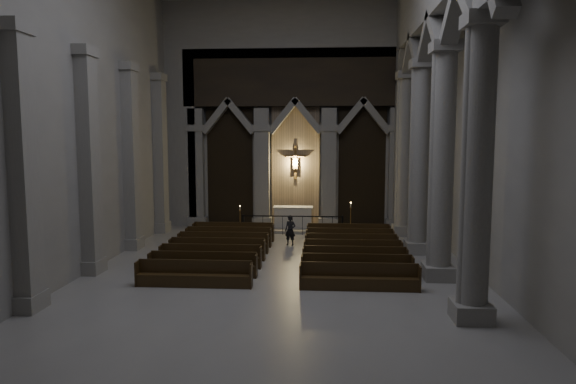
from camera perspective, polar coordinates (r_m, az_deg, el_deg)
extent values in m
plane|color=gray|center=(16.92, -1.39, -10.71)|extent=(24.00, 24.00, 0.00)
cube|color=gray|center=(28.17, 0.86, 8.43)|extent=(14.00, 0.10, 12.00)
cube|color=gray|center=(4.50, -16.80, 19.64)|extent=(14.00, 0.10, 12.00)
cube|color=gray|center=(18.25, -24.20, 9.06)|extent=(0.10, 24.00, 12.00)
cube|color=gray|center=(17.05, 23.02, 9.35)|extent=(0.10, 24.00, 12.00)
cube|color=gray|center=(28.51, -10.11, 2.68)|extent=(0.80, 0.50, 6.40)
cube|color=gray|center=(28.84, -10.00, -3.18)|extent=(1.05, 0.70, 0.50)
cube|color=gray|center=(28.46, -10.20, 7.00)|extent=(1.00, 0.65, 0.35)
cube|color=gray|center=(27.86, -2.90, 2.69)|extent=(0.80, 0.50, 6.40)
cube|color=gray|center=(28.20, -2.87, -3.31)|extent=(1.05, 0.70, 0.50)
cube|color=gray|center=(27.81, -2.93, 7.11)|extent=(1.00, 0.65, 0.35)
cube|color=gray|center=(27.66, 4.53, 2.65)|extent=(0.80, 0.50, 6.40)
cube|color=gray|center=(28.00, 4.47, -3.38)|extent=(1.05, 0.70, 0.50)
cube|color=gray|center=(27.61, 4.57, 7.11)|extent=(1.00, 0.65, 0.35)
cube|color=gray|center=(27.93, 11.94, 2.57)|extent=(0.80, 0.50, 6.40)
cube|color=gray|center=(28.27, 11.80, -3.41)|extent=(1.05, 0.70, 0.50)
cube|color=gray|center=(27.88, 12.04, 6.98)|extent=(1.00, 0.65, 0.35)
cube|color=black|center=(28.46, -6.43, 3.34)|extent=(2.60, 0.15, 7.00)
cube|color=#9E8365|center=(28.04, 0.84, 3.33)|extent=(2.60, 0.15, 7.00)
cube|color=black|center=(28.07, 8.21, 3.27)|extent=(2.60, 0.15, 7.00)
cube|color=black|center=(27.82, 0.81, 12.59)|extent=(12.00, 0.50, 3.00)
cube|color=gray|center=(28.67, -11.72, 5.27)|extent=(1.60, 0.50, 9.00)
cube|color=gray|center=(28.01, 13.63, 5.20)|extent=(1.60, 0.50, 9.00)
cube|color=gray|center=(28.20, 0.82, 17.64)|extent=(14.00, 0.50, 3.00)
plane|color=#E7B768|center=(28.01, 0.83, 3.33)|extent=(1.50, 0.00, 1.50)
cube|color=brown|center=(27.92, 0.82, 3.32)|extent=(0.13, 0.08, 1.80)
cube|color=brown|center=(27.90, 0.83, 4.04)|extent=(1.10, 0.08, 0.13)
cube|color=#A27D5E|center=(27.86, 0.82, 3.21)|extent=(0.26, 0.10, 0.60)
sphere|color=#A27D5E|center=(27.84, 0.82, 4.03)|extent=(0.17, 0.17, 0.17)
cylinder|color=#A27D5E|center=(27.86, 0.28, 3.97)|extent=(0.45, 0.08, 0.08)
cylinder|color=#A27D5E|center=(27.83, 1.35, 3.97)|extent=(0.45, 0.08, 0.08)
cube|color=gray|center=(26.34, 12.61, -4.14)|extent=(1.00, 1.00, 0.50)
cylinder|color=gray|center=(25.93, 12.81, 4.04)|extent=(0.70, 0.70, 7.50)
cube|color=gray|center=(26.08, 13.02, 12.52)|extent=(0.95, 0.95, 0.35)
cube|color=gray|center=(22.47, 14.15, -5.97)|extent=(1.00, 1.00, 0.50)
cylinder|color=gray|center=(21.99, 14.41, 3.63)|extent=(0.70, 0.70, 7.50)
cube|color=gray|center=(22.16, 14.69, 13.62)|extent=(0.95, 0.95, 0.35)
cube|color=gray|center=(18.65, 16.33, -8.54)|extent=(1.00, 1.00, 0.50)
cylinder|color=gray|center=(18.08, 16.70, 3.03)|extent=(0.70, 0.70, 7.50)
cube|color=gray|center=(18.29, 17.09, 15.16)|extent=(0.95, 0.95, 0.35)
cube|color=gray|center=(14.94, 19.68, -12.40)|extent=(1.00, 1.00, 0.50)
cylinder|color=gray|center=(14.21, 20.24, 2.10)|extent=(0.70, 0.70, 7.50)
cube|color=gray|center=(14.48, 20.84, 17.47)|extent=(0.95, 0.95, 0.35)
cube|color=gray|center=(27.80, 12.24, 5.43)|extent=(0.55, 1.20, 9.20)
cube|color=gray|center=(27.31, -13.77, -3.79)|extent=(0.60, 1.00, 0.50)
cube|color=gray|center=(26.92, -13.98, 4.09)|extent=(0.50, 0.80, 7.50)
cube|color=gray|center=(27.06, -14.20, 12.26)|extent=(0.60, 1.00, 0.35)
cube|color=gray|center=(23.60, -16.72, -5.45)|extent=(0.60, 1.00, 0.50)
cube|color=gray|center=(23.15, -17.01, 3.67)|extent=(0.50, 0.80, 7.50)
cube|color=gray|center=(23.32, -17.32, 13.17)|extent=(0.60, 1.00, 0.35)
cube|color=gray|center=(20.01, -20.78, -7.70)|extent=(0.60, 1.00, 0.50)
cube|color=gray|center=(19.47, -21.21, 3.08)|extent=(0.50, 0.80, 7.50)
cube|color=gray|center=(19.67, -21.67, 14.35)|extent=(0.60, 1.00, 0.35)
cube|color=gray|center=(16.60, -26.64, -10.82)|extent=(0.60, 1.00, 0.50)
cube|color=gray|center=(15.95, -27.30, 2.20)|extent=(0.50, 0.80, 7.50)
cube|color=gray|center=(16.18, -28.01, 15.92)|extent=(0.60, 1.00, 0.35)
cube|color=gray|center=(27.19, 0.68, -4.03)|extent=(8.50, 2.60, 0.15)
cube|color=beige|center=(27.20, 0.57, -2.78)|extent=(1.94, 0.75, 1.02)
cube|color=white|center=(27.12, 0.57, -1.67)|extent=(2.10, 0.84, 0.04)
cube|color=black|center=(25.59, 0.50, -2.71)|extent=(4.97, 0.05, 0.05)
cube|color=black|center=(25.93, -5.00, -3.62)|extent=(0.09, 0.09, 0.99)
cube|color=black|center=(25.64, 6.06, -3.74)|extent=(0.09, 0.09, 0.99)
cylinder|color=black|center=(25.86, -3.91, -3.70)|extent=(0.02, 0.02, 0.91)
cylinder|color=black|center=(25.80, -2.82, -3.72)|extent=(0.02, 0.02, 0.91)
cylinder|color=black|center=(25.75, -1.72, -3.73)|extent=(0.02, 0.02, 0.91)
cylinder|color=black|center=(25.70, -0.61, -3.75)|extent=(0.02, 0.02, 0.91)
cylinder|color=black|center=(25.67, 0.50, -3.76)|extent=(0.02, 0.02, 0.91)
cylinder|color=black|center=(25.64, 1.61, -3.77)|extent=(0.02, 0.02, 0.91)
cylinder|color=black|center=(25.63, 2.72, -3.78)|extent=(0.02, 0.02, 0.91)
cylinder|color=black|center=(25.62, 3.83, -3.79)|extent=(0.02, 0.02, 0.91)
cylinder|color=black|center=(25.63, 4.95, -3.80)|extent=(0.02, 0.02, 0.91)
cylinder|color=#B98539|center=(26.56, -5.33, -4.42)|extent=(0.23, 0.23, 0.05)
cylinder|color=#B98539|center=(26.46, -5.35, -3.23)|extent=(0.04, 0.04, 1.12)
cylinder|color=#B98539|center=(26.37, -5.36, -2.03)|extent=(0.12, 0.12, 0.02)
cylinder|color=#EFE5C9|center=(26.36, -5.36, -1.81)|extent=(0.05, 0.05, 0.19)
sphere|color=#FFC359|center=(26.34, -5.36, -1.55)|extent=(0.04, 0.04, 0.04)
cylinder|color=#B98539|center=(26.44, 6.95, -4.48)|extent=(0.27, 0.27, 0.06)
cylinder|color=#B98539|center=(26.33, 6.96, -3.11)|extent=(0.04, 0.04, 1.28)
cylinder|color=#B98539|center=(26.24, 6.98, -1.73)|extent=(0.13, 0.13, 0.02)
cylinder|color=#EFE5C9|center=(26.22, 6.99, -1.47)|extent=(0.05, 0.05, 0.22)
sphere|color=#FFC359|center=(26.20, 6.99, -1.18)|extent=(0.05, 0.05, 0.05)
cube|color=black|center=(24.45, -6.08, -4.93)|extent=(3.80, 0.36, 0.41)
cube|color=black|center=(24.54, -6.03, -3.87)|extent=(3.80, 0.06, 0.45)
cube|color=black|center=(24.81, -10.43, -4.36)|extent=(0.05, 0.41, 0.81)
cube|color=black|center=(24.16, -1.63, -4.54)|extent=(0.05, 0.41, 0.81)
cube|color=black|center=(24.11, 6.71, -5.10)|extent=(3.80, 0.36, 0.41)
cube|color=black|center=(24.20, 6.70, -4.02)|extent=(3.80, 0.06, 0.45)
cube|color=black|center=(24.06, 2.18, -4.59)|extent=(0.05, 0.41, 0.81)
cube|color=black|center=(24.24, 11.22, -4.62)|extent=(0.05, 0.41, 0.81)
cube|color=black|center=(23.25, -6.62, -5.52)|extent=(3.80, 0.36, 0.41)
cube|color=black|center=(23.34, -6.55, -4.40)|extent=(3.80, 0.06, 0.45)
cube|color=black|center=(23.63, -11.17, -4.90)|extent=(0.05, 0.41, 0.81)
cube|color=black|center=(22.95, -1.94, -5.12)|extent=(0.05, 0.41, 0.81)
cube|color=black|center=(22.90, 6.86, -5.71)|extent=(3.80, 0.36, 0.41)
cube|color=black|center=(22.98, 6.85, -4.57)|extent=(3.80, 0.06, 0.45)
cube|color=black|center=(22.84, 2.08, -5.18)|extent=(0.05, 0.41, 0.81)
cube|color=black|center=(23.04, 11.61, -5.20)|extent=(0.05, 0.41, 0.81)
cube|color=black|center=(22.06, -7.21, -6.17)|extent=(3.80, 0.36, 0.41)
cube|color=black|center=(22.14, -7.14, -4.99)|extent=(3.80, 0.06, 0.45)
cube|color=black|center=(22.46, -12.00, -5.51)|extent=(0.05, 0.41, 0.81)
cube|color=black|center=(21.74, -2.27, -5.77)|extent=(0.05, 0.41, 0.81)
cube|color=black|center=(21.69, 7.02, -6.39)|extent=(3.80, 0.36, 0.41)
cube|color=black|center=(21.77, 7.01, -5.18)|extent=(3.80, 0.06, 0.45)
cube|color=black|center=(21.63, 1.97, -5.83)|extent=(0.05, 0.41, 0.81)
cube|color=black|center=(21.83, 12.04, -5.85)|extent=(0.05, 0.41, 0.81)
cube|color=black|center=(20.88, -7.87, -6.90)|extent=(3.80, 0.36, 0.41)
cube|color=black|center=(20.95, -7.79, -5.65)|extent=(3.80, 0.06, 0.45)
cube|color=black|center=(21.30, -12.91, -6.17)|extent=(0.05, 0.41, 0.81)
cube|color=black|center=(20.53, -2.65, -6.48)|extent=(0.05, 0.41, 0.81)
cube|color=black|center=(20.48, 7.21, -7.14)|extent=(3.80, 0.36, 0.41)
cube|color=black|center=(20.56, 7.20, -5.87)|extent=(3.80, 0.06, 0.45)
cube|color=black|center=(20.42, 1.85, -6.56)|extent=(0.05, 0.41, 0.81)
cube|color=black|center=(20.64, 12.52, -6.57)|extent=(0.05, 0.41, 0.81)
cube|color=black|center=(19.70, -8.61, -7.71)|extent=(3.80, 0.36, 0.41)
cube|color=black|center=(19.77, -8.52, -6.38)|extent=(3.80, 0.06, 0.45)
cube|color=black|center=(20.15, -13.94, -6.92)|extent=(0.05, 0.41, 0.81)
cube|color=black|center=(19.33, -3.07, -7.29)|extent=(0.05, 0.41, 0.81)
cube|color=black|center=(19.28, 7.42, -8.00)|extent=(3.80, 0.36, 0.41)
cube|color=black|center=(19.35, 7.40, -6.64)|extent=(3.80, 0.06, 0.45)
cube|color=black|center=(19.21, 1.71, -7.38)|extent=(0.05, 0.41, 0.81)
cube|color=black|center=(19.44, 13.07, -7.37)|extent=(0.05, 0.41, 0.81)
cube|color=black|center=(18.53, -9.45, -8.62)|extent=(3.80, 0.36, 0.41)
cube|color=black|center=(18.59, -9.35, -7.21)|extent=(3.80, 0.06, 0.45)
cube|color=black|center=(19.00, -15.09, -7.75)|extent=(0.05, 0.41, 0.81)
cube|color=black|center=(18.14, -3.55, -8.21)|extent=(0.05, 0.41, 0.81)
cube|color=black|center=(18.08, 7.66, -8.96)|extent=(3.80, 0.36, 0.41)
cube|color=black|center=(18.14, 7.64, -7.51)|extent=(3.80, 0.06, 0.45)
cube|color=black|center=(18.01, 1.56, -8.31)|extent=(0.05, 0.41, 0.81)
cube|color=black|center=(18.26, 13.69, -8.28)|extent=(0.05, 0.41, 0.81)
cube|color=black|center=(17.37, -10.40, -9.65)|extent=(3.80, 0.36, 0.41)
cube|color=black|center=(17.42, -10.29, -8.14)|extent=(3.80, 0.06, 0.45)
cube|color=black|center=(17.87, -16.40, -8.68)|extent=(0.05, 0.41, 0.81)
cube|color=black|center=(16.95, -4.10, -9.25)|extent=(0.05, 0.41, 0.81)
cube|color=black|center=(16.89, 7.93, -10.07)|extent=(3.80, 0.36, 0.41)
cube|color=black|center=(16.94, 7.91, -8.51)|extent=(3.80, 0.06, 0.45)
cube|color=black|center=(16.81, 1.38, -9.37)|extent=(0.05, 0.41, 0.81)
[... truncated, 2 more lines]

